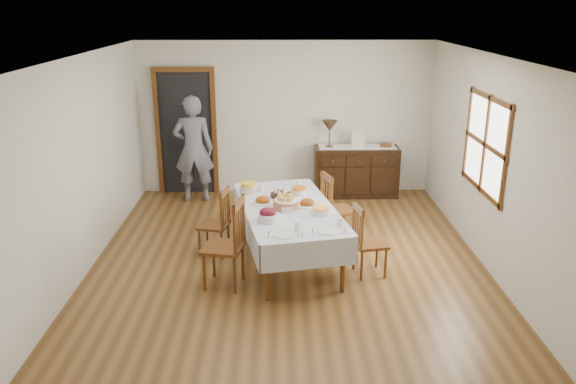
{
  "coord_description": "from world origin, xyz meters",
  "views": [
    {
      "loc": [
        -0.1,
        -6.5,
        3.19
      ],
      "look_at": [
        0.0,
        0.1,
        0.95
      ],
      "focal_mm": 35.0,
      "sensor_mm": 36.0,
      "label": 1
    }
  ],
  "objects_px": {
    "person": "(193,145)",
    "table_lamp": "(330,127)",
    "chair_right_near": "(367,240)",
    "sideboard": "(356,171)",
    "chair_left_near": "(227,243)",
    "chair_right_far": "(335,207)",
    "dining_table": "(288,214)",
    "chair_left_far": "(217,222)"
  },
  "relations": [
    {
      "from": "sideboard",
      "to": "table_lamp",
      "type": "distance_m",
      "value": 0.91
    },
    {
      "from": "chair_left_far",
      "to": "chair_right_near",
      "type": "bearing_deg",
      "value": 83.81
    },
    {
      "from": "chair_right_near",
      "to": "chair_right_far",
      "type": "relative_size",
      "value": 0.92
    },
    {
      "from": "chair_right_near",
      "to": "chair_right_far",
      "type": "height_order",
      "value": "chair_right_far"
    },
    {
      "from": "chair_left_far",
      "to": "chair_right_far",
      "type": "relative_size",
      "value": 0.92
    },
    {
      "from": "chair_right_near",
      "to": "table_lamp",
      "type": "height_order",
      "value": "table_lamp"
    },
    {
      "from": "chair_right_far",
      "to": "table_lamp",
      "type": "xyz_separation_m",
      "value": [
        0.07,
        1.92,
        0.72
      ]
    },
    {
      "from": "chair_left_near",
      "to": "person",
      "type": "xyz_separation_m",
      "value": [
        -0.81,
        3.05,
        0.4
      ]
    },
    {
      "from": "dining_table",
      "to": "person",
      "type": "height_order",
      "value": "person"
    },
    {
      "from": "chair_left_far",
      "to": "chair_left_near",
      "type": "bearing_deg",
      "value": 26.1
    },
    {
      "from": "table_lamp",
      "to": "dining_table",
      "type": "bearing_deg",
      "value": -105.68
    },
    {
      "from": "dining_table",
      "to": "chair_right_far",
      "type": "xyz_separation_m",
      "value": [
        0.66,
        0.69,
        -0.17
      ]
    },
    {
      "from": "chair_left_far",
      "to": "table_lamp",
      "type": "relative_size",
      "value": 1.96
    },
    {
      "from": "chair_right_far",
      "to": "chair_right_near",
      "type": "bearing_deg",
      "value": 177.28
    },
    {
      "from": "chair_left_near",
      "to": "sideboard",
      "type": "distance_m",
      "value": 3.78
    },
    {
      "from": "chair_left_near",
      "to": "table_lamp",
      "type": "height_order",
      "value": "table_lamp"
    },
    {
      "from": "chair_right_near",
      "to": "sideboard",
      "type": "bearing_deg",
      "value": -15.64
    },
    {
      "from": "sideboard",
      "to": "table_lamp",
      "type": "height_order",
      "value": "table_lamp"
    },
    {
      "from": "chair_right_far",
      "to": "sideboard",
      "type": "bearing_deg",
      "value": -33.52
    },
    {
      "from": "dining_table",
      "to": "chair_right_far",
      "type": "distance_m",
      "value": 0.97
    },
    {
      "from": "dining_table",
      "to": "chair_right_near",
      "type": "height_order",
      "value": "chair_right_near"
    },
    {
      "from": "chair_right_near",
      "to": "person",
      "type": "distance_m",
      "value": 3.75
    },
    {
      "from": "sideboard",
      "to": "dining_table",
      "type": "bearing_deg",
      "value": -114.74
    },
    {
      "from": "chair_left_far",
      "to": "sideboard",
      "type": "distance_m",
      "value": 3.19
    },
    {
      "from": "dining_table",
      "to": "chair_right_far",
      "type": "bearing_deg",
      "value": 34.92
    },
    {
      "from": "chair_left_far",
      "to": "chair_right_near",
      "type": "relative_size",
      "value": 1.0
    },
    {
      "from": "chair_left_far",
      "to": "table_lamp",
      "type": "xyz_separation_m",
      "value": [
        1.67,
        2.36,
        0.75
      ]
    },
    {
      "from": "chair_right_near",
      "to": "table_lamp",
      "type": "distance_m",
      "value": 3.09
    },
    {
      "from": "chair_left_far",
      "to": "person",
      "type": "relative_size",
      "value": 0.48
    },
    {
      "from": "chair_left_near",
      "to": "chair_right_near",
      "type": "relative_size",
      "value": 1.2
    },
    {
      "from": "chair_left_near",
      "to": "chair_right_near",
      "type": "bearing_deg",
      "value": 110.32
    },
    {
      "from": "dining_table",
      "to": "table_lamp",
      "type": "xyz_separation_m",
      "value": [
        0.73,
        2.62,
        0.55
      ]
    },
    {
      "from": "dining_table",
      "to": "chair_left_near",
      "type": "xyz_separation_m",
      "value": [
        -0.71,
        -0.64,
        -0.11
      ]
    },
    {
      "from": "dining_table",
      "to": "person",
      "type": "xyz_separation_m",
      "value": [
        -1.52,
        2.41,
        0.29
      ]
    },
    {
      "from": "chair_left_far",
      "to": "person",
      "type": "xyz_separation_m",
      "value": [
        -0.59,
        2.16,
        0.49
      ]
    },
    {
      "from": "chair_left_far",
      "to": "person",
      "type": "height_order",
      "value": "person"
    },
    {
      "from": "chair_left_near",
      "to": "person",
      "type": "distance_m",
      "value": 3.18
    },
    {
      "from": "person",
      "to": "table_lamp",
      "type": "relative_size",
      "value": 4.13
    },
    {
      "from": "chair_left_far",
      "to": "sideboard",
      "type": "relative_size",
      "value": 0.63
    },
    {
      "from": "dining_table",
      "to": "chair_left_far",
      "type": "relative_size",
      "value": 2.62
    },
    {
      "from": "chair_right_far",
      "to": "table_lamp",
      "type": "relative_size",
      "value": 2.13
    },
    {
      "from": "sideboard",
      "to": "chair_left_near",
      "type": "bearing_deg",
      "value": -120.53
    }
  ]
}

